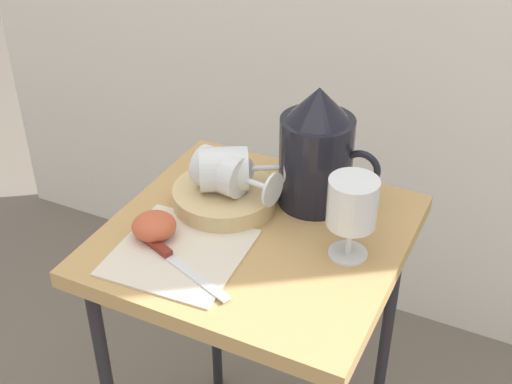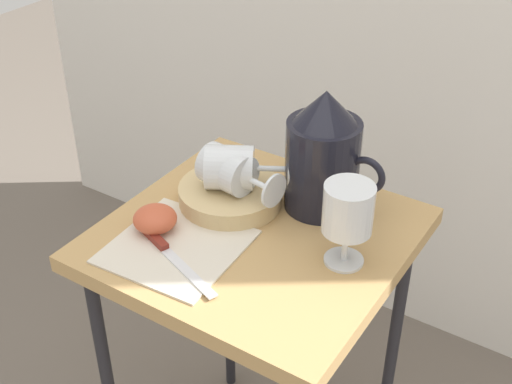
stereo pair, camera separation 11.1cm
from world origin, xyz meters
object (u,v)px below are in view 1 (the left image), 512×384
(knife, at_px, (167,254))
(apple_half_left, at_px, (154,226))
(table, at_px, (256,266))
(wine_glass_tipped_near, at_px, (226,169))
(pitcher, at_px, (316,158))
(basket_tray, at_px, (224,197))
(wine_glass_tipped_far, at_px, (224,172))
(wine_glass_upright, at_px, (352,207))

(knife, bearing_deg, apple_half_left, 141.76)
(table, bearing_deg, wine_glass_tipped_near, 148.60)
(pitcher, bearing_deg, apple_half_left, -132.25)
(apple_half_left, bearing_deg, table, 31.83)
(pitcher, height_order, knife, pitcher)
(table, bearing_deg, basket_tray, 150.91)
(pitcher, relative_size, wine_glass_tipped_far, 1.41)
(apple_half_left, bearing_deg, wine_glass_tipped_near, 65.78)
(apple_half_left, relative_size, knife, 0.34)
(wine_glass_tipped_near, relative_size, wine_glass_tipped_far, 1.03)
(pitcher, bearing_deg, basket_tray, -149.81)
(table, height_order, basket_tray, basket_tray)
(basket_tray, bearing_deg, wine_glass_tipped_far, -62.78)
(wine_glass_upright, bearing_deg, pitcher, 131.67)
(wine_glass_upright, relative_size, wine_glass_tipped_far, 0.90)
(wine_glass_tipped_far, distance_m, apple_half_left, 0.15)
(wine_glass_tipped_near, bearing_deg, pitcher, 30.22)
(table, height_order, wine_glass_tipped_far, wine_glass_tipped_far)
(basket_tray, bearing_deg, knife, -93.86)
(apple_half_left, bearing_deg, pitcher, 47.75)
(wine_glass_tipped_far, height_order, apple_half_left, wine_glass_tipped_far)
(wine_glass_tipped_near, distance_m, knife, 0.19)
(table, relative_size, basket_tray, 3.72)
(wine_glass_upright, distance_m, wine_glass_tipped_near, 0.25)
(table, bearing_deg, pitcher, 67.22)
(wine_glass_tipped_far, bearing_deg, wine_glass_tipped_near, 77.07)
(table, distance_m, basket_tray, 0.14)
(basket_tray, height_order, wine_glass_upright, wine_glass_upright)
(table, relative_size, knife, 3.18)
(basket_tray, bearing_deg, wine_glass_tipped_near, 28.91)
(pitcher, relative_size, wine_glass_tipped_near, 1.37)
(knife, bearing_deg, pitcher, 59.33)
(wine_glass_tipped_far, relative_size, knife, 0.73)
(wine_glass_tipped_near, distance_m, apple_half_left, 0.16)
(table, height_order, wine_glass_upright, wine_glass_upright)
(wine_glass_upright, distance_m, knife, 0.30)
(pitcher, distance_m, knife, 0.31)
(pitcher, height_order, wine_glass_upright, pitcher)
(wine_glass_upright, distance_m, wine_glass_tipped_far, 0.25)
(wine_glass_tipped_far, height_order, knife, wine_glass_tipped_far)
(pitcher, height_order, wine_glass_tipped_far, pitcher)
(wine_glass_tipped_far, bearing_deg, table, -27.31)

